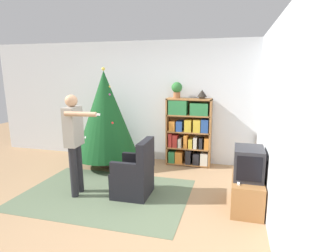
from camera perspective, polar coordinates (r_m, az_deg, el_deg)
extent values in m
plane|color=#9E7A56|center=(4.07, -12.46, -17.12)|extent=(14.00, 14.00, 0.00)
cube|color=silver|center=(5.79, -2.62, 5.25)|extent=(8.00, 0.10, 2.60)
cube|color=silver|center=(3.27, 23.19, -0.61)|extent=(0.10, 8.00, 2.60)
cube|color=#56664C|center=(4.50, -13.47, -14.19)|extent=(2.67, 1.79, 0.01)
cube|color=#A8703D|center=(5.59, -0.01, -1.11)|extent=(0.03, 0.30, 1.42)
cube|color=#A8703D|center=(5.44, 9.19, -1.61)|extent=(0.03, 0.30, 1.42)
cube|color=#A8703D|center=(5.38, 4.64, 5.85)|extent=(0.93, 0.30, 0.03)
cube|color=#A8703D|center=(5.64, 4.78, -1.04)|extent=(0.93, 0.01, 1.42)
cube|color=#A8703D|center=(5.69, 4.42, -8.04)|extent=(0.90, 0.30, 0.03)
cube|color=#2D7A42|center=(5.69, 1.03, -6.58)|extent=(0.13, 0.26, 0.24)
cube|color=orange|center=(5.66, 2.52, -6.67)|extent=(0.15, 0.26, 0.24)
cube|color=#232328|center=(5.62, 4.55, -6.57)|extent=(0.11, 0.27, 0.29)
cube|color=#232328|center=(5.60, 6.22, -7.00)|extent=(0.12, 0.26, 0.23)
cube|color=beige|center=(5.57, 7.92, -7.04)|extent=(0.15, 0.24, 0.25)
cube|color=#A8703D|center=(5.58, 4.47, -4.69)|extent=(0.90, 0.30, 0.03)
cube|color=#B22D28|center=(5.60, 0.75, -2.91)|extent=(0.07, 0.29, 0.29)
cube|color=#B22D28|center=(5.56, 1.69, -3.16)|extent=(0.10, 0.24, 0.26)
cube|color=beige|center=(5.54, 2.71, -3.58)|extent=(0.07, 0.22, 0.19)
cube|color=orange|center=(5.53, 4.00, -3.21)|extent=(0.07, 0.27, 0.27)
cube|color=gold|center=(5.53, 5.05, -3.64)|extent=(0.08, 0.28, 0.19)
cube|color=beige|center=(5.51, 6.06, -3.54)|extent=(0.07, 0.27, 0.23)
cube|color=#232328|center=(5.47, 7.21, -3.71)|extent=(0.07, 0.22, 0.22)
cube|color=orange|center=(5.48, 8.49, -3.66)|extent=(0.09, 0.27, 0.23)
cube|color=#A8703D|center=(5.49, 4.53, -1.21)|extent=(0.90, 0.30, 0.03)
cube|color=orange|center=(5.50, 1.08, 0.10)|extent=(0.12, 0.24, 0.21)
cube|color=#284C93|center=(5.49, 2.65, 0.07)|extent=(0.13, 0.28, 0.21)
cube|color=gold|center=(5.45, 4.52, 0.16)|extent=(0.14, 0.28, 0.24)
cube|color=gold|center=(5.42, 6.42, 0.11)|extent=(0.15, 0.27, 0.25)
cube|color=#284C93|center=(5.40, 8.08, 0.10)|extent=(0.15, 0.27, 0.27)
cube|color=#A8703D|center=(5.43, 4.59, 2.36)|extent=(0.90, 0.30, 0.03)
cube|color=#2D7A42|center=(5.42, 2.27, 4.10)|extent=(0.38, 0.25, 0.29)
cube|color=#2D7A42|center=(5.36, 6.89, 3.70)|extent=(0.36, 0.28, 0.25)
cube|color=#996638|center=(4.08, 16.74, -13.68)|extent=(0.43, 0.82, 0.46)
cube|color=#28282D|center=(3.91, 17.13, -7.68)|extent=(0.40, 0.49, 0.44)
cube|color=black|center=(3.68, 17.30, -8.95)|extent=(0.33, 0.01, 0.35)
cube|color=white|center=(3.75, 15.09, -11.85)|extent=(0.04, 0.12, 0.02)
cylinder|color=#4C3323|center=(5.76, -12.96, -7.85)|extent=(0.36, 0.36, 0.10)
cylinder|color=brown|center=(5.72, -13.01, -6.81)|extent=(0.08, 0.08, 0.12)
cone|color=#14471E|center=(5.51, -13.45, 2.50)|extent=(1.29, 1.29, 1.76)
sphere|color=silver|center=(5.38, -17.37, -2.44)|extent=(0.06, 0.06, 0.06)
sphere|color=gold|center=(5.31, -17.22, -4.70)|extent=(0.04, 0.04, 0.04)
sphere|color=red|center=(5.20, -12.05, 0.64)|extent=(0.06, 0.06, 0.06)
sphere|color=gold|center=(5.57, -11.29, 4.73)|extent=(0.06, 0.06, 0.06)
sphere|color=gold|center=(5.40, -12.66, 8.36)|extent=(0.05, 0.05, 0.05)
sphere|color=#B74C93|center=(5.59, -15.57, 4.88)|extent=(0.06, 0.06, 0.06)
sphere|color=silver|center=(5.62, -15.37, 4.87)|extent=(0.05, 0.05, 0.05)
sphere|color=#B74C93|center=(5.33, -12.63, 6.70)|extent=(0.05, 0.05, 0.05)
sphere|color=#335BB2|center=(5.25, -9.89, -3.24)|extent=(0.05, 0.05, 0.05)
sphere|color=#335BB2|center=(5.56, -15.25, 6.13)|extent=(0.07, 0.07, 0.07)
sphere|color=#E5CC4C|center=(5.44, -13.91, 11.98)|extent=(0.07, 0.07, 0.07)
cube|color=black|center=(4.33, -7.73, -12.07)|extent=(0.57, 0.57, 0.42)
cube|color=black|center=(4.09, -4.87, -6.52)|extent=(0.13, 0.56, 0.50)
cube|color=black|center=(4.42, -6.73, -7.19)|extent=(0.51, 0.09, 0.20)
cube|color=black|center=(4.00, -9.08, -9.31)|extent=(0.51, 0.09, 0.20)
cylinder|color=#232328|center=(4.56, -18.78, -8.69)|extent=(0.11, 0.11, 0.81)
cylinder|color=#232328|center=(4.41, -19.88, -9.45)|extent=(0.11, 0.11, 0.81)
cube|color=gray|center=(4.29, -19.95, -0.11)|extent=(0.21, 0.33, 0.61)
cylinder|color=tan|center=(4.47, -18.69, 0.02)|extent=(0.07, 0.07, 0.49)
cylinder|color=tan|center=(3.97, -18.54, 2.47)|extent=(0.48, 0.11, 0.07)
cube|color=white|center=(3.86, -15.38, 2.43)|extent=(0.11, 0.05, 0.03)
sphere|color=tan|center=(4.23, -20.33, 5.18)|extent=(0.19, 0.19, 0.19)
cylinder|color=#935B38|center=(5.43, 1.94, 6.72)|extent=(0.14, 0.14, 0.12)
sphere|color=#2D7033|center=(5.42, 1.95, 8.40)|extent=(0.22, 0.22, 0.22)
cylinder|color=#473828|center=(5.34, 7.41, 6.12)|extent=(0.12, 0.12, 0.04)
cone|color=black|center=(5.34, 7.44, 7.09)|extent=(0.20, 0.20, 0.14)
cube|color=beige|center=(5.31, -9.50, -9.82)|extent=(0.17, 0.13, 0.03)
cube|color=orange|center=(5.31, -9.57, -9.53)|extent=(0.21, 0.17, 0.02)
cube|color=#2D7A42|center=(5.30, -9.41, -9.26)|extent=(0.22, 0.17, 0.03)
cube|color=#B22D28|center=(5.28, -9.56, -9.00)|extent=(0.22, 0.14, 0.02)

